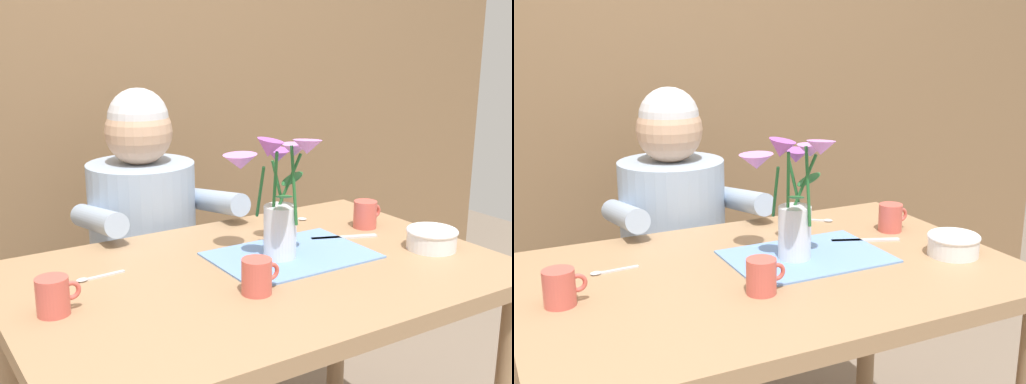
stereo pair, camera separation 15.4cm
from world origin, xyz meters
The scene contains 12 objects.
wood_panel_backdrop centered at (0.00, 1.05, 1.25)m, with size 4.00×0.10×2.50m, color brown.
dining_table centered at (0.00, 0.00, 0.64)m, with size 1.20×0.80×0.74m.
seated_person centered at (-0.05, 0.62, 0.56)m, with size 0.45×0.47×1.14m.
striped_placemat centered at (0.12, 0.03, 0.74)m, with size 0.40×0.28×0.01m, color #6B93D1.
flower_vase centered at (0.08, 0.04, 0.91)m, with size 0.22×0.24×0.32m.
ceramic_bowl centered at (0.47, -0.12, 0.77)m, with size 0.14×0.14×0.06m.
dinner_knife centered at (0.33, 0.07, 0.74)m, with size 0.19×0.02×0.01m, color silver.
tea_cup centered at (0.45, 0.12, 0.78)m, with size 0.09×0.07×0.08m.
coffee_cup centered at (-0.08, -0.12, 0.78)m, with size 0.09×0.07×0.08m.
ceramic_mug centered at (-0.49, 0.01, 0.78)m, with size 0.09×0.07×0.08m.
spoon_0 centered at (0.31, 0.29, 0.74)m, with size 0.10×0.09×0.01m.
spoon_1 centered at (-0.36, 0.15, 0.74)m, with size 0.12×0.02×0.01m.
Camera 2 is at (-0.65, -1.31, 1.31)m, focal length 44.82 mm.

